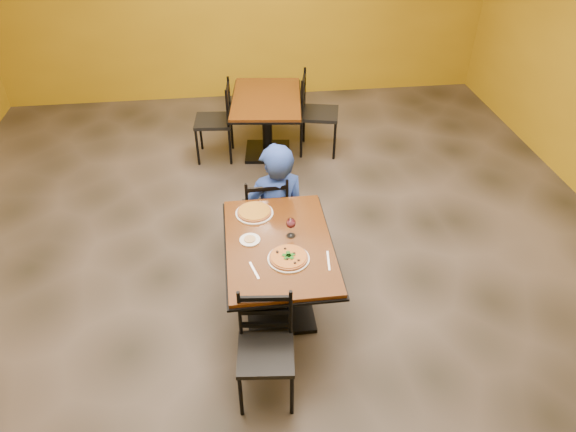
{
  "coord_description": "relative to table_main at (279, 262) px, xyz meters",
  "views": [
    {
      "loc": [
        -0.3,
        -3.49,
        3.26
      ],
      "look_at": [
        0.09,
        -0.3,
        0.85
      ],
      "focal_mm": 32.07,
      "sensor_mm": 36.0,
      "label": 1
    }
  ],
  "objects": [
    {
      "name": "wine_glass",
      "position": [
        0.1,
        0.08,
        0.28
      ],
      "size": [
        0.08,
        0.08,
        0.18
      ],
      "primitive_type": null,
      "color": "white",
      "rests_on": "table_main"
    },
    {
      "name": "plate_far",
      "position": [
        -0.16,
        0.4,
        0.2
      ],
      "size": [
        0.31,
        0.31,
        0.01
      ],
      "primitive_type": "cylinder",
      "color": "white",
      "rests_on": "table_main"
    },
    {
      "name": "diner",
      "position": [
        0.05,
        0.8,
        0.02
      ],
      "size": [
        0.64,
        0.48,
        1.16
      ],
      "primitive_type": "imported",
      "rotation": [
        0.0,
        0.0,
        3.31
      ],
      "color": "#1B3F96",
      "rests_on": "floor"
    },
    {
      "name": "chair_second_left",
      "position": [
        -0.5,
        2.68,
        -0.08
      ],
      "size": [
        0.47,
        0.47,
        0.95
      ],
      "primitive_type": null,
      "rotation": [
        0.0,
        0.0,
        -1.66
      ],
      "color": "black",
      "rests_on": "floor"
    },
    {
      "name": "floor",
      "position": [
        0.0,
        0.5,
        -0.56
      ],
      "size": [
        7.0,
        8.0,
        0.01
      ],
      "primitive_type": "cube",
      "color": "black",
      "rests_on": "ground"
    },
    {
      "name": "chair_second_right",
      "position": [
        0.79,
        2.68,
        -0.06
      ],
      "size": [
        0.54,
        0.54,
        1.0
      ],
      "primitive_type": null,
      "rotation": [
        0.0,
        0.0,
        1.34
      ],
      "color": "black",
      "rests_on": "floor"
    },
    {
      "name": "side_plate",
      "position": [
        -0.22,
        0.06,
        0.2
      ],
      "size": [
        0.16,
        0.16,
        0.01
      ],
      "primitive_type": "cylinder",
      "color": "white",
      "rests_on": "table_main"
    },
    {
      "name": "chair_main_far",
      "position": [
        -0.04,
        0.85,
        -0.12
      ],
      "size": [
        0.41,
        0.41,
        0.87
      ],
      "primitive_type": null,
      "rotation": [
        0.0,
        0.0,
        3.19
      ],
      "color": "black",
      "rests_on": "floor"
    },
    {
      "name": "table_main",
      "position": [
        0.0,
        0.0,
        0.0
      ],
      "size": [
        0.83,
        1.23,
        0.75
      ],
      "color": "#5C310E",
      "rests_on": "floor"
    },
    {
      "name": "dip",
      "position": [
        -0.22,
        0.06,
        0.21
      ],
      "size": [
        0.09,
        0.09,
        0.01
      ],
      "primitive_type": "cylinder",
      "color": "tan",
      "rests_on": "side_plate"
    },
    {
      "name": "pizza_far",
      "position": [
        -0.16,
        0.4,
        0.21
      ],
      "size": [
        0.28,
        0.28,
        0.02
      ],
      "primitive_type": "cylinder",
      "color": "gold",
      "rests_on": "plate_far"
    },
    {
      "name": "pizza_main",
      "position": [
        0.05,
        -0.19,
        0.21
      ],
      "size": [
        0.28,
        0.28,
        0.02
      ],
      "primitive_type": "cylinder",
      "color": "maroon",
      "rests_on": "plate_main"
    },
    {
      "name": "plate_main",
      "position": [
        0.05,
        -0.19,
        0.2
      ],
      "size": [
        0.31,
        0.31,
        0.01
      ],
      "primitive_type": "cylinder",
      "color": "white",
      "rests_on": "table_main"
    },
    {
      "name": "fork",
      "position": [
        -0.21,
        -0.28,
        0.2
      ],
      "size": [
        0.07,
        0.19,
        0.0
      ],
      "primitive_type": "cube",
      "rotation": [
        0.0,
        0.0,
        0.27
      ],
      "color": "silver",
      "rests_on": "table_main"
    },
    {
      "name": "chair_main_near",
      "position": [
        -0.18,
        -0.77,
        -0.13
      ],
      "size": [
        0.42,
        0.42,
        0.85
      ],
      "primitive_type": null,
      "rotation": [
        0.0,
        0.0,
        -0.1
      ],
      "color": "black",
      "rests_on": "floor"
    },
    {
      "name": "knife",
      "position": [
        0.34,
        -0.24,
        0.2
      ],
      "size": [
        0.04,
        0.21,
        0.0
      ],
      "primitive_type": "cube",
      "rotation": [
        0.0,
        0.0,
        -0.11
      ],
      "color": "silver",
      "rests_on": "table_main"
    },
    {
      "name": "table_second",
      "position": [
        0.14,
        2.68,
        -0.0
      ],
      "size": [
        0.96,
        1.31,
        0.75
      ],
      "rotation": [
        0.0,
        0.0,
        -0.12
      ],
      "color": "#5C310E",
      "rests_on": "floor"
    }
  ]
}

